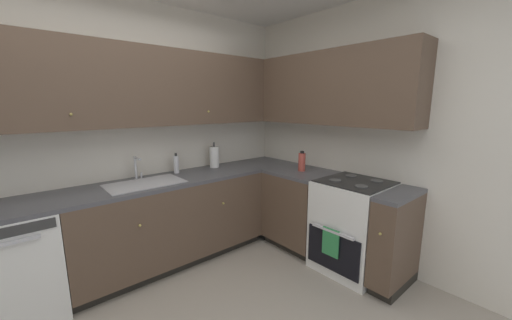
% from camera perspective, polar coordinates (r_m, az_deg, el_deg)
% --- Properties ---
extents(wall_back, '(4.03, 0.05, 2.60)m').
position_cam_1_polar(wall_back, '(3.12, -26.25, 4.06)').
color(wall_back, silver).
rests_on(wall_back, ground_plane).
extents(wall_right, '(0.05, 3.23, 2.60)m').
position_cam_1_polar(wall_right, '(3.13, 22.01, 4.40)').
color(wall_right, silver).
rests_on(wall_right, ground_plane).
extents(dishwasher, '(0.60, 0.63, 0.85)m').
position_cam_1_polar(dishwasher, '(2.94, -40.04, -15.69)').
color(dishwasher, white).
rests_on(dishwasher, ground_plane).
extents(lower_cabinets_back, '(1.92, 0.62, 0.85)m').
position_cam_1_polar(lower_cabinets_back, '(3.17, -16.14, -11.53)').
color(lower_cabinets_back, brown).
rests_on(lower_cabinets_back, ground_plane).
extents(countertop_back, '(3.13, 0.60, 0.03)m').
position_cam_1_polar(countertop_back, '(3.03, -16.60, -3.86)').
color(countertop_back, '#4C4C51').
rests_on(countertop_back, lower_cabinets_back).
extents(lower_cabinets_right, '(0.62, 1.52, 0.85)m').
position_cam_1_polar(lower_cabinets_right, '(3.26, 12.28, -10.69)').
color(lower_cabinets_right, brown).
rests_on(lower_cabinets_right, ground_plane).
extents(countertop_right, '(0.60, 1.52, 0.03)m').
position_cam_1_polar(countertop_right, '(3.12, 12.57, -3.21)').
color(countertop_right, '#4C4C51').
rests_on(countertop_right, lower_cabinets_right).
extents(oven_range, '(0.68, 0.62, 1.03)m').
position_cam_1_polar(oven_range, '(3.06, 18.47, -12.01)').
color(oven_range, white).
rests_on(oven_range, ground_plane).
extents(upper_cabinets_back, '(2.81, 0.34, 0.73)m').
position_cam_1_polar(upper_cabinets_back, '(3.01, -21.55, 13.16)').
color(upper_cabinets_back, brown).
extents(upper_cabinets_right, '(0.32, 2.07, 0.73)m').
position_cam_1_polar(upper_cabinets_right, '(3.24, 12.45, 13.43)').
color(upper_cabinets_right, brown).
extents(sink, '(0.68, 0.40, 0.10)m').
position_cam_1_polar(sink, '(2.91, -20.89, -5.15)').
color(sink, '#B7B7BC').
rests_on(sink, countertop_back).
extents(faucet, '(0.07, 0.16, 0.23)m').
position_cam_1_polar(faucet, '(3.07, -22.38, -1.09)').
color(faucet, silver).
rests_on(faucet, countertop_back).
extents(soap_bottle, '(0.06, 0.06, 0.22)m').
position_cam_1_polar(soap_bottle, '(3.23, -15.38, -0.80)').
color(soap_bottle, silver).
rests_on(soap_bottle, countertop_back).
extents(paper_towel_roll, '(0.11, 0.11, 0.30)m').
position_cam_1_polar(paper_towel_roll, '(3.43, -8.20, 0.60)').
color(paper_towel_roll, white).
rests_on(paper_towel_roll, countertop_back).
extents(oil_bottle, '(0.08, 0.08, 0.22)m').
position_cam_1_polar(oil_bottle, '(3.25, 8.99, -0.34)').
color(oil_bottle, '#BF4C3F').
rests_on(oil_bottle, countertop_right).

